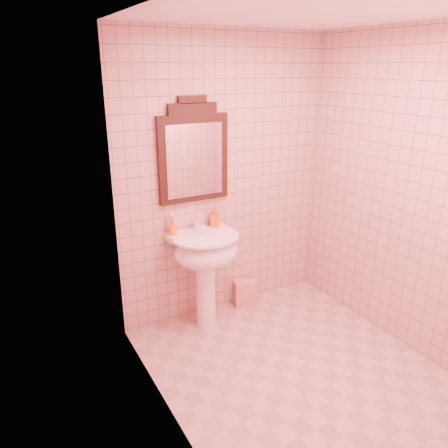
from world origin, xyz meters
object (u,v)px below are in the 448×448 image
toothbrush_cup (173,229)px  towel (245,293)px  soap_dispenser (215,217)px  mirror (193,154)px  pedestal_sink (206,258)px

toothbrush_cup → towel: 1.06m
toothbrush_cup → soap_dispenser: (0.40, 0.01, 0.04)m
soap_dispenser → mirror: bearing=-166.3°
mirror → toothbrush_cup: mirror is taller
mirror → toothbrush_cup: 0.65m
toothbrush_cup → towel: size_ratio=0.67×
soap_dispenser → pedestal_sink: bearing=-111.7°
towel → pedestal_sink: bearing=-164.2°
mirror → towel: 1.48m
soap_dispenser → towel: soap_dispenser is taller
pedestal_sink → towel: size_ratio=3.48×
toothbrush_cup → towel: toothbrush_cup is taller
toothbrush_cup → pedestal_sink: bearing=-34.9°
toothbrush_cup → mirror: bearing=10.5°
mirror → soap_dispenser: mirror is taller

